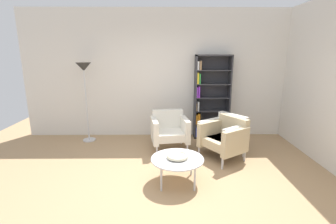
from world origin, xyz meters
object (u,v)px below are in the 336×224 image
bookshelf_tall (209,98)px  armchair_corner_red (169,130)px  decorative_bowl (177,156)px  armchair_by_bookshelf (224,134)px  armchair_near_window (225,137)px  coffee_table_low (177,160)px  floor_lamp_torchiere (84,76)px

bookshelf_tall → armchair_corner_red: bearing=-141.6°
decorative_bowl → armchair_by_bookshelf: armchair_by_bookshelf is taller
armchair_near_window → armchair_by_bookshelf: (0.03, 0.16, 0.00)m
bookshelf_tall → armchair_corner_red: 1.29m
coffee_table_low → floor_lamp_torchiere: (-1.91, 1.87, 1.08)m
decorative_bowl → armchair_by_bookshelf: size_ratio=0.34×
armchair_by_bookshelf → bookshelf_tall: bearing=151.0°
armchair_near_window → armchair_corner_red: same height
armchair_near_window → armchair_corner_red: (-1.02, 0.49, 0.00)m
armchair_near_window → coffee_table_low: bearing=-80.0°
decorative_bowl → bookshelf_tall: bearing=68.5°
floor_lamp_torchiere → coffee_table_low: bearing=-44.3°
armchair_by_bookshelf → floor_lamp_torchiere: bearing=-141.9°
coffee_table_low → armchair_corner_red: 1.37m
coffee_table_low → decorative_bowl: bearing=90.0°
bookshelf_tall → armchair_near_window: size_ratio=2.02×
armchair_corner_red → armchair_by_bookshelf: size_ratio=0.85×
decorative_bowl → armchair_by_bookshelf: 1.41m
armchair_near_window → floor_lamp_torchiere: floor_lamp_torchiere is taller
armchair_near_window → floor_lamp_torchiere: bearing=-142.8°
armchair_corner_red → armchair_by_bookshelf: bearing=-25.8°
bookshelf_tall → floor_lamp_torchiere: 2.80m
armchair_corner_red → floor_lamp_torchiere: bearing=155.6°
decorative_bowl → floor_lamp_torchiere: size_ratio=0.18×
armchair_near_window → armchair_corner_red: 1.13m
armchair_near_window → armchair_by_bookshelf: bearing=136.4°
bookshelf_tall → armchair_by_bookshelf: bookshelf_tall is taller
coffee_table_low → armchair_near_window: size_ratio=0.85×
bookshelf_tall → floor_lamp_torchiere: bearing=-175.2°
coffee_table_low → armchair_by_bookshelf: bearing=47.4°
armchair_corner_red → floor_lamp_torchiere: size_ratio=0.46×
decorative_bowl → armchair_corner_red: (-0.10, 1.36, -0.02)m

